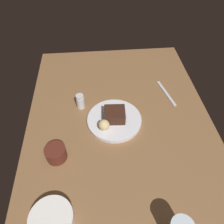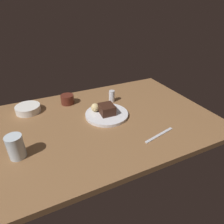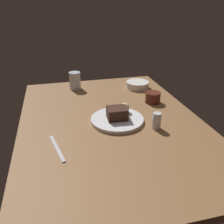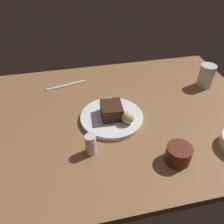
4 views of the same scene
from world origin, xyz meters
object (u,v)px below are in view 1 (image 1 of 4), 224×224
object	(u,v)px
dessert_plate	(114,120)
chocolate_cake_slice	(115,115)
butter_knife	(166,93)
salt_shaker	(80,101)
coffee_cup	(56,153)
bread_roll	(104,125)
side_bowl	(52,219)

from	to	relation	value
dessert_plate	chocolate_cake_slice	distance (cm)	3.48
chocolate_cake_slice	butter_knife	world-z (taller)	chocolate_cake_slice
salt_shaker	dessert_plate	bearing A→B (deg)	55.60
dessert_plate	coffee_cup	bearing A→B (deg)	-56.04
bread_roll	chocolate_cake_slice	bearing A→B (deg)	135.06
bread_roll	coffee_cup	distance (cm)	22.61
dessert_plate	salt_shaker	bearing A→B (deg)	-124.40
chocolate_cake_slice	butter_knife	size ratio (longest dim) A/B	0.48
salt_shaker	coffee_cup	bearing A→B (deg)	-19.19
dessert_plate	coffee_cup	size ratio (longest dim) A/B	2.99
side_bowl	coffee_cup	bearing A→B (deg)	-178.83
chocolate_cake_slice	side_bowl	bearing A→B (deg)	-30.88
bread_roll	coffee_cup	bearing A→B (deg)	-59.70
dessert_plate	side_bowl	distance (cm)	46.95
dessert_plate	chocolate_cake_slice	size ratio (longest dim) A/B	2.70
chocolate_cake_slice	salt_shaker	size ratio (longest dim) A/B	1.21
coffee_cup	butter_knife	bearing A→B (deg)	121.56
bread_roll	coffee_cup	xyz separation A→B (cm)	(11.39, -19.50, -1.18)
side_bowl	chocolate_cake_slice	bearing A→B (deg)	149.12
dessert_plate	butter_knife	bearing A→B (deg)	119.38
bread_roll	salt_shaker	xyz separation A→B (cm)	(-15.47, -10.15, -0.41)
butter_knife	dessert_plate	bearing A→B (deg)	106.56
dessert_plate	salt_shaker	world-z (taller)	salt_shaker
chocolate_cake_slice	coffee_cup	distance (cm)	29.72
dessert_plate	butter_knife	size ratio (longest dim) A/B	1.29
dessert_plate	bread_roll	world-z (taller)	bread_roll
bread_roll	salt_shaker	world-z (taller)	salt_shaker
coffee_cup	side_bowl	bearing A→B (deg)	1.17
side_bowl	bread_roll	bearing A→B (deg)	151.65
chocolate_cake_slice	coffee_cup	world-z (taller)	chocolate_cake_slice
salt_shaker	side_bowl	size ratio (longest dim) A/B	0.53
side_bowl	coffee_cup	xyz separation A→B (cm)	(-23.84, -0.49, 0.91)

